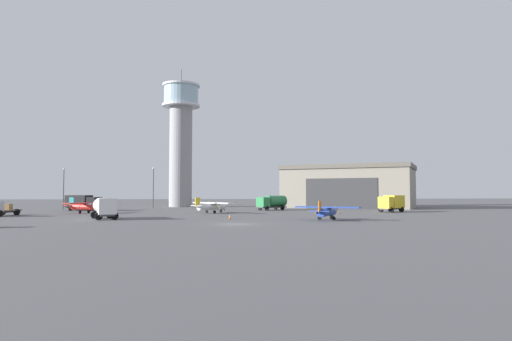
# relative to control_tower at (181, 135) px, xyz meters

# --- Properties ---
(ground_plane) EXTENTS (400.00, 400.00, 0.00)m
(ground_plane) POSITION_rel_control_tower_xyz_m (8.43, -62.92, -18.17)
(ground_plane) COLOR #545456
(control_tower) EXTENTS (9.46, 9.46, 35.17)m
(control_tower) POSITION_rel_control_tower_xyz_m (0.00, 0.00, 0.00)
(control_tower) COLOR gray
(control_tower) RESTS_ON ground_plane
(hangar) EXTENTS (35.37, 31.71, 10.07)m
(hangar) POSITION_rel_control_tower_xyz_m (40.79, -10.09, -13.12)
(hangar) COLOR gray
(hangar) RESTS_ON ground_plane
(airplane_white) EXTENTS (7.28, 7.99, 2.74)m
(airplane_white) POSITION_rel_control_tower_xyz_m (6.59, -35.92, -16.90)
(airplane_white) COLOR white
(airplane_white) RESTS_ON ground_plane
(airplane_red) EXTENTS (7.01, 8.72, 2.75)m
(airplane_red) POSITION_rel_control_tower_xyz_m (-14.99, -33.62, -16.89)
(airplane_red) COLOR red
(airplane_red) RESTS_ON ground_plane
(airplane_blue) EXTENTS (7.84, 6.60, 2.55)m
(airplane_blue) POSITION_rel_control_tower_xyz_m (20.89, -57.21, -16.98)
(airplane_blue) COLOR #2847A8
(airplane_blue) RESTS_ON ground_plane
(truck_fuel_tanker_green) EXTENTS (6.76, 5.40, 2.98)m
(truck_fuel_tanker_green) POSITION_rel_control_tower_xyz_m (19.46, -23.84, -16.50)
(truck_fuel_tanker_green) COLOR #38383D
(truck_fuel_tanker_green) RESTS_ON ground_plane
(truck_box_black) EXTENTS (7.43, 5.20, 3.07)m
(truck_box_black) POSITION_rel_control_tower_xyz_m (-18.38, -21.19, -16.45)
(truck_box_black) COLOR #38383D
(truck_box_black) RESTS_ON ground_plane
(truck_fuel_tanker_white) EXTENTS (4.35, 6.88, 2.86)m
(truck_fuel_tanker_white) POSITION_rel_control_tower_xyz_m (-8.35, -50.78, -16.52)
(truck_fuel_tanker_white) COLOR #38383D
(truck_fuel_tanker_white) RESTS_ON ground_plane
(truck_box_yellow) EXTENTS (5.96, 5.18, 3.08)m
(truck_box_yellow) POSITION_rel_control_tower_xyz_m (39.74, -35.78, -16.44)
(truck_box_yellow) COLOR #38383D
(truck_box_yellow) RESTS_ON ground_plane
(light_post_north) EXTENTS (0.44, 0.44, 9.44)m
(light_post_north) POSITION_rel_control_tower_xyz_m (-5.88, -8.80, -12.61)
(light_post_north) COLOR #38383D
(light_post_north) RESTS_ON ground_plane
(light_post_centre) EXTENTS (0.44, 0.44, 8.87)m
(light_post_centre) POSITION_rel_control_tower_xyz_m (-24.32, -13.54, -12.91)
(light_post_centre) COLOR #38383D
(light_post_centre) RESTS_ON ground_plane
(traffic_cone_near_left) EXTENTS (0.36, 0.36, 0.68)m
(traffic_cone_near_left) POSITION_rel_control_tower_xyz_m (8.57, -52.97, -17.84)
(traffic_cone_near_left) COLOR black
(traffic_cone_near_left) RESTS_ON ground_plane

